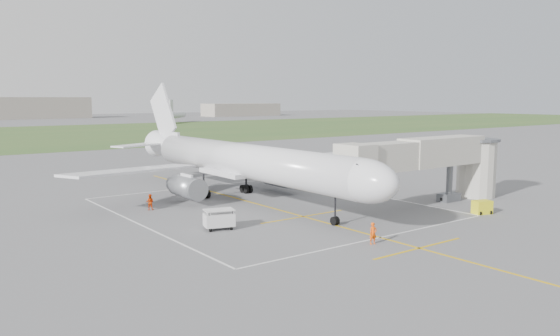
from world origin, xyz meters
TOP-DOWN VIEW (x-y plane):
  - ground at (0.00, 0.00)m, footprint 700.00×700.00m
  - grass_strip at (0.00, 130.00)m, footprint 700.00×120.00m
  - apron_markings at (0.00, -5.82)m, footprint 28.20×60.00m
  - airliner at (-0.00, 0.75)m, footprint 38.93×46.75m
  - jet_bridge at (15.72, -13.50)m, footprint 23.40×5.00m
  - gpu_unit at (15.03, -19.57)m, footprint 2.03×1.68m
  - baggage_cart at (-9.19, -9.65)m, footprint 2.88×2.18m
  - ramp_worker_nose at (-1.98, -21.06)m, footprint 0.71×0.55m
  - ramp_worker_wing at (-10.60, 1.86)m, footprint 1.01×0.97m

SIDE VIEW (x-z plane):
  - ground at x=0.00m, z-range 0.00..0.00m
  - apron_markings at x=0.00m, z-range 0.00..0.01m
  - grass_strip at x=0.00m, z-range 0.00..0.02m
  - gpu_unit at x=15.03m, z-range -0.01..1.31m
  - ramp_worker_wing at x=-10.60m, z-range 0.00..1.65m
  - ramp_worker_nose at x=-1.98m, z-range 0.00..1.73m
  - baggage_cart at x=-9.19m, z-range 0.02..1.80m
  - airliner at x=0.00m, z-range -2.37..11.15m
  - jet_bridge at x=15.72m, z-range 1.14..8.34m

